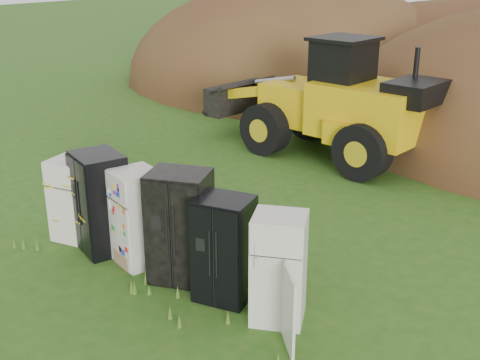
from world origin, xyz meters
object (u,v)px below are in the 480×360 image
object	(u,v)px
fridge_black_right	(224,249)
fridge_dark_mid	(180,226)
fridge_black_side	(100,203)
fridge_sticker	(138,217)
wheel_loader	(316,95)
fridge_open_door	(279,268)
fridge_leftmost	(73,199)

from	to	relation	value
fridge_black_right	fridge_dark_mid	bearing A→B (deg)	163.75
fridge_black_side	fridge_sticker	distance (m)	0.94
fridge_dark_mid	fridge_black_side	bearing A→B (deg)	160.23
fridge_black_side	wheel_loader	world-z (taller)	wheel_loader
fridge_sticker	fridge_dark_mid	distance (m)	1.00
fridge_black_side	wheel_loader	size ratio (longest dim) A/B	0.28
fridge_black_right	fridge_open_door	xyz separation A→B (m)	(1.05, -0.00, -0.01)
fridge_dark_mid	fridge_black_right	world-z (taller)	fridge_dark_mid
fridge_sticker	fridge_black_right	world-z (taller)	fridge_sticker
fridge_open_door	wheel_loader	xyz separation A→B (m)	(-3.87, 7.72, 0.79)
fridge_sticker	fridge_leftmost	bearing A→B (deg)	-161.90
fridge_leftmost	fridge_black_right	world-z (taller)	fridge_black_right
fridge_sticker	fridge_black_right	xyz separation A→B (m)	(1.98, -0.03, -0.01)
fridge_leftmost	fridge_sticker	bearing A→B (deg)	-10.94
fridge_black_right	wheel_loader	size ratio (longest dim) A/B	0.26
fridge_black_side	fridge_dark_mid	distance (m)	1.93
fridge_leftmost	fridge_black_side	world-z (taller)	fridge_black_side
wheel_loader	fridge_black_right	bearing A→B (deg)	-64.16
fridge_black_side	fridge_dark_mid	world-z (taller)	fridge_dark_mid
fridge_black_right	wheel_loader	xyz separation A→B (m)	(-2.83, 7.72, 0.78)
fridge_black_side	wheel_loader	xyz separation A→B (m)	(0.09, 7.74, 0.70)
fridge_leftmost	fridge_sticker	world-z (taller)	fridge_sticker
fridge_sticker	fridge_dark_mid	world-z (taller)	fridge_dark_mid
fridge_black_side	fridge_black_right	size ratio (longest dim) A/B	1.09
fridge_black_side	fridge_open_door	world-z (taller)	fridge_black_side
fridge_leftmost	wheel_loader	size ratio (longest dim) A/B	0.24
fridge_leftmost	fridge_dark_mid	xyz separation A→B (m)	(2.73, 0.08, 0.15)
fridge_sticker	fridge_open_door	size ratio (longest dim) A/B	1.02
fridge_black_side	fridge_sticker	xyz separation A→B (m)	(0.93, 0.05, -0.07)
fridge_leftmost	fridge_black_right	xyz separation A→B (m)	(3.72, 0.02, 0.05)
fridge_leftmost	wheel_loader	world-z (taller)	wheel_loader
fridge_leftmost	fridge_sticker	size ratio (longest dim) A/B	0.93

